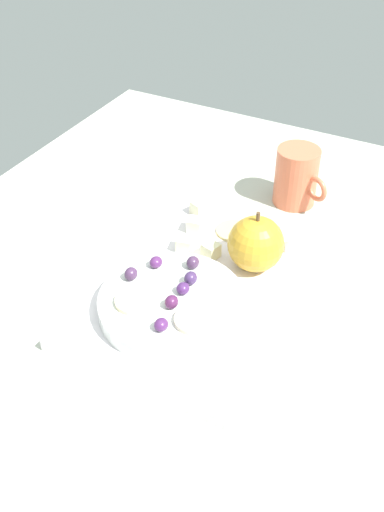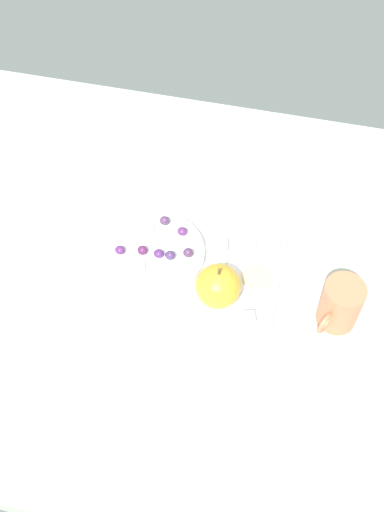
% 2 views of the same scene
% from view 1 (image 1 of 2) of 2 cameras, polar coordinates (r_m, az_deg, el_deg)
% --- Properties ---
extents(table, '(1.10, 0.88, 0.04)m').
position_cam_1_polar(table, '(0.80, -0.30, -5.99)').
color(table, '#B4BAA9').
rests_on(table, ground).
extents(platter, '(0.34, 0.24, 0.02)m').
position_cam_1_polar(platter, '(0.80, 0.43, -3.36)').
color(platter, white).
rests_on(platter, table).
extents(serving_dish, '(0.18, 0.18, 0.02)m').
position_cam_1_polar(serving_dish, '(0.75, -1.89, -4.54)').
color(serving_dish, white).
rests_on(serving_dish, platter).
extents(apple_whole, '(0.08, 0.08, 0.08)m').
position_cam_1_polar(apple_whole, '(0.81, 6.02, 1.15)').
color(apple_whole, gold).
rests_on(apple_whole, platter).
extents(apple_stem, '(0.01, 0.01, 0.01)m').
position_cam_1_polar(apple_stem, '(0.78, 6.23, 3.71)').
color(apple_stem, brown).
rests_on(apple_stem, apple_whole).
extents(cheese_cube_0, '(0.03, 0.03, 0.02)m').
position_cam_1_polar(cheese_cube_0, '(0.92, 0.67, 4.53)').
color(cheese_cube_0, '#EEEABF').
rests_on(cheese_cube_0, platter).
extents(cheese_cube_1, '(0.03, 0.03, 0.02)m').
position_cam_1_polar(cheese_cube_1, '(0.85, -0.70, 1.11)').
color(cheese_cube_1, '#EEF2C2').
rests_on(cheese_cube_1, platter).
extents(cheese_cube_2, '(0.03, 0.03, 0.02)m').
position_cam_1_polar(cheese_cube_2, '(0.83, 1.78, 0.53)').
color(cheese_cube_2, '#F8F2BE').
rests_on(cheese_cube_2, platter).
extents(cheese_cube_3, '(0.02, 0.02, 0.02)m').
position_cam_1_polar(cheese_cube_3, '(0.88, 0.27, 2.93)').
color(cheese_cube_3, '#EDEFC1').
rests_on(cheese_cube_3, platter).
extents(cheese_cube_4, '(0.03, 0.03, 0.02)m').
position_cam_1_polar(cheese_cube_4, '(0.86, 9.51, 1.12)').
color(cheese_cube_4, white).
rests_on(cheese_cube_4, platter).
extents(cracker_0, '(0.05, 0.05, 0.00)m').
position_cam_1_polar(cracker_0, '(0.89, 3.98, 2.36)').
color(cracker_0, '#D4BF7F').
rests_on(cracker_0, platter).
extents(grape_0, '(0.02, 0.02, 0.02)m').
position_cam_1_polar(grape_0, '(0.73, -2.08, -4.29)').
color(grape_0, '#53214E').
rests_on(grape_0, serving_dish).
extents(grape_1, '(0.02, 0.02, 0.01)m').
position_cam_1_polar(grape_1, '(0.75, -1.19, -2.94)').
color(grape_1, '#4C2761').
rests_on(grape_1, serving_dish).
extents(grape_2, '(0.02, 0.02, 0.01)m').
position_cam_1_polar(grape_2, '(0.79, -3.41, -0.58)').
color(grape_2, '#572862').
rests_on(grape_2, serving_dish).
extents(grape_3, '(0.02, 0.02, 0.01)m').
position_cam_1_polar(grape_3, '(0.70, -2.92, -6.46)').
color(grape_3, '#542761').
rests_on(grape_3, serving_dish).
extents(grape_4, '(0.02, 0.02, 0.02)m').
position_cam_1_polar(grape_4, '(0.77, -5.76, -1.67)').
color(grape_4, '#4B2F53').
rests_on(grape_4, serving_dish).
extents(grape_5, '(0.02, 0.02, 0.02)m').
position_cam_1_polar(grape_5, '(0.76, 0.14, -2.18)').
color(grape_5, '#442D5B').
rests_on(grape_5, serving_dish).
extents(grape_6, '(0.02, 0.02, 0.02)m').
position_cam_1_polar(grape_6, '(0.78, 0.08, -0.61)').
color(grape_6, '#482E4E').
rests_on(grape_6, serving_dish).
extents(apple_slice_0, '(0.05, 0.05, 0.01)m').
position_cam_1_polar(apple_slice_0, '(0.71, 0.16, -6.03)').
color(apple_slice_0, beige).
rests_on(apple_slice_0, serving_dish).
extents(apple_slice_1, '(0.05, 0.05, 0.01)m').
position_cam_1_polar(apple_slice_1, '(0.74, -5.49, -4.23)').
color(apple_slice_1, beige).
rests_on(apple_slice_1, serving_dish).
extents(cup, '(0.07, 0.09, 0.09)m').
position_cam_1_polar(cup, '(0.97, 9.82, 7.35)').
color(cup, '#E36E4C').
rests_on(cup, table).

